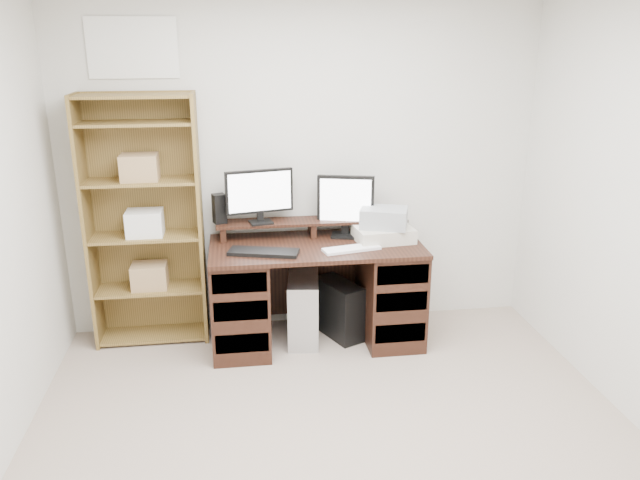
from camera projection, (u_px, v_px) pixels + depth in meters
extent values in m
cube|color=silver|center=(302.00, 165.00, 4.61)|extent=(3.50, 0.02, 2.50)
cube|color=white|center=(132.00, 48.00, 4.18)|extent=(0.60, 0.01, 0.40)
cube|color=black|center=(316.00, 247.00, 4.42)|extent=(1.50, 0.70, 0.03)
cube|color=black|center=(240.00, 299.00, 4.46)|extent=(0.40, 0.66, 0.72)
cube|color=black|center=(390.00, 291.00, 4.61)|extent=(0.40, 0.66, 0.72)
cube|color=black|center=(311.00, 274.00, 4.84)|extent=(1.48, 0.02, 0.65)
cube|color=black|center=(242.00, 343.00, 4.21)|extent=(0.36, 0.01, 0.14)
cube|color=black|center=(241.00, 311.00, 4.14)|extent=(0.36, 0.01, 0.14)
cube|color=black|center=(239.00, 283.00, 4.08)|extent=(0.36, 0.01, 0.14)
cube|color=black|center=(400.00, 333.00, 4.36)|extent=(0.36, 0.01, 0.14)
cube|color=black|center=(402.00, 301.00, 4.28)|extent=(0.36, 0.01, 0.14)
cube|color=black|center=(403.00, 274.00, 4.22)|extent=(0.36, 0.01, 0.14)
cube|color=black|center=(223.00, 232.00, 4.52)|extent=(0.04, 0.20, 0.10)
cube|color=black|center=(312.00, 229.00, 4.60)|extent=(0.04, 0.20, 0.10)
cube|color=black|center=(398.00, 225.00, 4.69)|extent=(0.04, 0.20, 0.10)
cube|color=black|center=(312.00, 221.00, 4.59)|extent=(1.40, 0.22, 0.02)
cube|color=black|center=(261.00, 222.00, 4.49)|extent=(0.18, 0.15, 0.01)
cube|color=black|center=(260.00, 215.00, 4.49)|extent=(0.05, 0.04, 0.09)
cube|color=black|center=(259.00, 191.00, 4.44)|extent=(0.49, 0.13, 0.31)
cube|color=white|center=(260.00, 192.00, 4.42)|extent=(0.45, 0.09, 0.28)
cube|color=black|center=(345.00, 235.00, 4.59)|extent=(0.23, 0.20, 0.02)
cube|color=black|center=(345.00, 226.00, 4.59)|extent=(0.06, 0.05, 0.11)
cube|color=black|center=(346.00, 200.00, 4.53)|extent=(0.41, 0.14, 0.36)
cube|color=white|center=(345.00, 201.00, 4.51)|extent=(0.36, 0.10, 0.31)
cube|color=black|center=(219.00, 209.00, 4.47)|extent=(0.11, 0.11, 0.21)
cube|color=black|center=(264.00, 252.00, 4.22)|extent=(0.50, 0.28, 0.03)
cube|color=white|center=(352.00, 249.00, 4.30)|extent=(0.42, 0.20, 0.02)
ellipsoid|color=silver|center=(395.00, 242.00, 4.40)|extent=(0.11, 0.09, 0.04)
cube|color=beige|center=(383.00, 234.00, 4.49)|extent=(0.43, 0.34, 0.10)
cube|color=#9AA0A4|center=(384.00, 218.00, 4.45)|extent=(0.38, 0.33, 0.14)
cube|color=#B1B4B8|center=(304.00, 308.00, 4.60)|extent=(0.28, 0.51, 0.49)
cube|color=black|center=(339.00, 309.00, 4.66)|extent=(0.34, 0.46, 0.42)
cube|color=#19FF33|center=(355.00, 308.00, 4.47)|extent=(0.01, 0.01, 0.01)
cube|color=olive|center=(88.00, 225.00, 4.35)|extent=(0.02, 0.30, 1.80)
cube|color=olive|center=(201.00, 221.00, 4.45)|extent=(0.02, 0.30, 1.80)
cube|color=olive|center=(147.00, 217.00, 4.53)|extent=(0.80, 0.01, 1.80)
cube|color=olive|center=(155.00, 334.00, 4.67)|extent=(0.75, 0.28, 0.02)
cube|color=olive|center=(151.00, 288.00, 4.56)|extent=(0.75, 0.28, 0.02)
cube|color=olive|center=(146.00, 236.00, 4.43)|extent=(0.75, 0.28, 0.02)
cube|color=olive|center=(141.00, 181.00, 4.30)|extent=(0.75, 0.28, 0.02)
cube|color=olive|center=(136.00, 123.00, 4.18)|extent=(0.75, 0.28, 0.02)
cube|color=olive|center=(133.00, 96.00, 4.12)|extent=(0.75, 0.28, 0.02)
cube|color=#A07F54|center=(150.00, 276.00, 4.52)|extent=(0.25, 0.20, 0.18)
cube|color=white|center=(145.00, 223.00, 4.40)|extent=(0.25, 0.20, 0.18)
cube|color=#A07F54|center=(140.00, 167.00, 4.27)|extent=(0.25, 0.20, 0.18)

